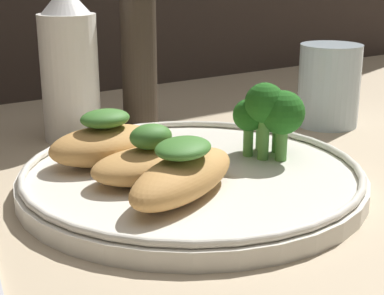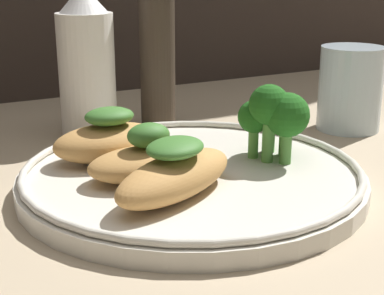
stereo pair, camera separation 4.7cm
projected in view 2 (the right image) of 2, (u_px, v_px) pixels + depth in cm
name	position (u px, v px, depth cm)	size (l,w,h in cm)	color
ground_plane	(192.00, 193.00, 47.91)	(180.00, 180.00, 1.00)	tan
plate	(192.00, 176.00, 47.45)	(27.80, 27.80, 2.00)	silver
grilled_meat_front	(175.00, 173.00, 41.70)	(12.45, 9.10, 4.35)	tan
grilled_meat_middle	(149.00, 160.00, 45.26)	(10.04, 6.15, 4.48)	tan
grilled_meat_back	(110.00, 140.00, 49.38)	(10.00, 6.27, 4.60)	tan
broccoli_bunch	(276.00, 115.00, 49.14)	(5.85, 6.55, 6.62)	#569942
sauce_bottle	(87.00, 66.00, 59.75)	(5.75, 5.75, 15.42)	white
pepper_grinder	(157.00, 47.00, 62.85)	(3.79, 3.79, 18.88)	#382D23
drinking_glass	(350.00, 89.00, 62.90)	(6.73, 6.73, 8.97)	silver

